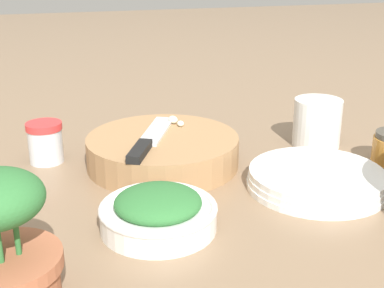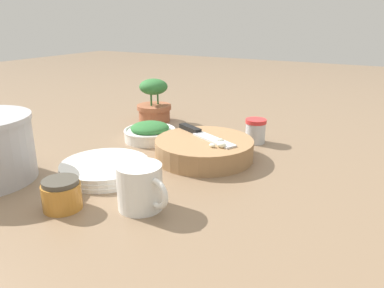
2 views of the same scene
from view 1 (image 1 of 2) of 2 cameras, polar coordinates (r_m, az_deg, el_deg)
ground_plane at (r=0.91m, az=3.39°, el=-3.41°), size 5.00×5.00×0.00m
cutting_board at (r=0.94m, az=-3.13°, el=-0.75°), size 0.27×0.27×0.05m
chef_knife at (r=0.90m, az=-4.61°, el=0.40°), size 0.12×0.22×0.01m
garlic_cloves at (r=0.98m, az=-2.54°, el=2.29°), size 0.07×0.05×0.01m
herb_bowl at (r=0.73m, az=-3.62°, el=-7.21°), size 0.16×0.16×0.06m
spice_jar at (r=0.98m, az=-15.38°, el=0.19°), size 0.06×0.06×0.07m
coffee_mug at (r=1.06m, az=13.16°, el=2.28°), size 0.09×0.13×0.09m
plate_stack at (r=0.88m, az=13.15°, el=-3.70°), size 0.22×0.22×0.03m
potted_herb at (r=0.60m, az=-19.69°, el=-10.51°), size 0.12×0.12×0.16m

